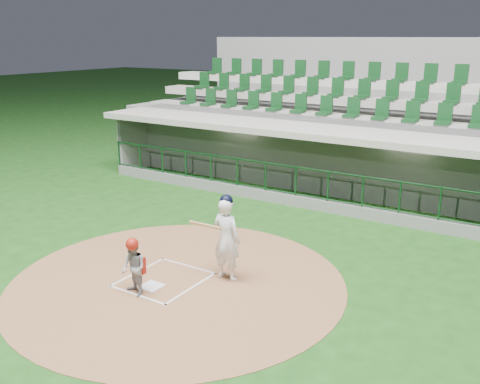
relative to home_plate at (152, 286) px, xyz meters
The scene contains 8 objects.
ground 0.70m from the home_plate, 90.00° to the left, with size 120.00×120.00×0.00m, color #154212.
dirt_circle 0.58m from the home_plate, 59.04° to the left, with size 7.20×7.20×0.01m, color brown.
home_plate is the anchor object (origin of this frame).
batter_box_chalk 0.40m from the home_plate, 90.00° to the left, with size 1.55×1.80×0.01m.
dugout_structure 8.57m from the home_plate, 89.94° to the left, with size 16.40×3.70×3.00m.
seating_deck 11.69m from the home_plate, 90.00° to the left, with size 17.00×6.72×5.15m.
batter 1.88m from the home_plate, 46.99° to the left, with size 0.88×0.88×1.91m.
catcher 0.74m from the home_plate, 97.63° to the right, with size 0.67×0.60×1.23m.
Camera 1 is at (7.09, -8.33, 5.09)m, focal length 40.00 mm.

